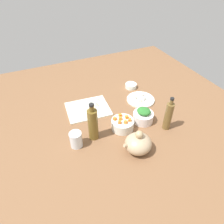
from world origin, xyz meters
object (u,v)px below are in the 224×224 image
at_px(cutting_board, 88,109).
at_px(bowl_carrots, 123,124).
at_px(bottle_1, 168,116).
at_px(drinking_glass_0, 76,139).
at_px(teapot, 138,143).
at_px(bowl_small_side, 131,86).
at_px(bottle_0, 93,124).
at_px(plate_tofu, 141,100).
at_px(bowl_greens, 143,117).

xyz_separation_m(cutting_board, bowl_carrots, (-0.14, 0.27, 0.03)).
distance_m(bottle_1, drinking_glass_0, 0.56).
height_order(teapot, drinking_glass_0, teapot).
height_order(bowl_small_side, drinking_glass_0, drinking_glass_0).
distance_m(bottle_0, bottle_1, 0.45).
relative_size(teapot, bottle_0, 0.67).
bearing_deg(teapot, bowl_carrots, -91.00).
bearing_deg(drinking_glass_0, plate_tofu, -157.51).
distance_m(teapot, drinking_glass_0, 0.35).
bearing_deg(bottle_1, bottle_0, -13.89).
bearing_deg(bottle_1, teapot, 18.69).
bearing_deg(drinking_glass_0, bottle_1, 170.89).
relative_size(plate_tofu, teapot, 1.22).
distance_m(teapot, bottle_1, 0.27).
bearing_deg(cutting_board, bowl_greens, 137.88).
bearing_deg(bottle_1, plate_tofu, -90.76).
relative_size(cutting_board, plate_tofu, 1.42).
distance_m(plate_tofu, drinking_glass_0, 0.60).
xyz_separation_m(bowl_carrots, bowl_small_side, (-0.27, -0.39, -0.01)).
distance_m(cutting_board, bowl_greens, 0.39).
distance_m(cutting_board, bowl_carrots, 0.30).
xyz_separation_m(bowl_greens, bottle_1, (-0.10, 0.12, 0.07)).
height_order(cutting_board, bowl_carrots, bowl_carrots).
xyz_separation_m(bowl_greens, bottle_0, (0.34, 0.01, 0.07)).
distance_m(cutting_board, drinking_glass_0, 0.33).
relative_size(bowl_greens, drinking_glass_0, 1.38).
bearing_deg(bowl_greens, bowl_small_side, -107.29).
xyz_separation_m(cutting_board, bowl_small_side, (-0.41, -0.13, 0.01)).
bearing_deg(bowl_small_side, bowl_carrots, 55.36).
relative_size(plate_tofu, bowl_greens, 1.55).
bearing_deg(drinking_glass_0, bowl_carrots, -176.10).
bearing_deg(teapot, bottle_0, -46.17).
height_order(bowl_greens, bowl_carrots, bowl_greens).
bearing_deg(bowl_small_side, drinking_glass_0, 35.75).
distance_m(cutting_board, plate_tofu, 0.39).
bearing_deg(teapot, bowl_small_side, -115.05).
height_order(bowl_carrots, bottle_0, bottle_0).
xyz_separation_m(bottle_0, bottle_1, (-0.44, 0.11, -0.01)).
bearing_deg(drinking_glass_0, bowl_greens, -176.66).
xyz_separation_m(cutting_board, bottle_0, (0.05, 0.27, 0.10)).
bearing_deg(cutting_board, teapot, 106.10).
bearing_deg(bottle_0, bottle_1, 166.11).
bearing_deg(bottle_0, drinking_glass_0, 10.29).
bearing_deg(bowl_greens, drinking_glass_0, 3.34).
relative_size(bowl_carrots, teapot, 0.84).
xyz_separation_m(bowl_greens, drinking_glass_0, (0.45, 0.03, 0.02)).
bearing_deg(plate_tofu, bottle_0, 25.30).
bearing_deg(bowl_greens, cutting_board, -42.12).
bearing_deg(bowl_carrots, bowl_greens, -177.78).
relative_size(bowl_carrots, bowl_small_side, 1.57).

